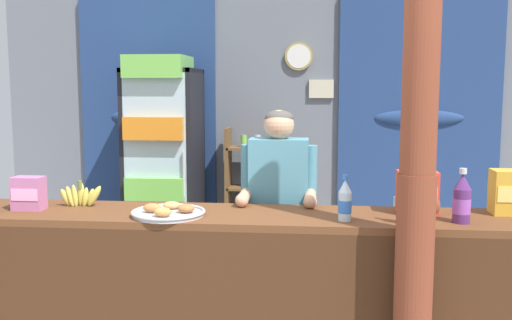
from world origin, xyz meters
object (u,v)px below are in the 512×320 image
at_px(shopkeeper, 279,202).
at_px(banana_bunch, 81,196).
at_px(drink_fridge, 163,153).
at_px(bottle_shelf_rack, 251,192).
at_px(plastic_lawn_chair, 404,237).
at_px(timber_post, 417,185).
at_px(soda_bottle_orange_soda, 407,204).
at_px(pastry_tray, 168,212).
at_px(snack_box_crackers, 417,192).
at_px(soda_bottle_grape_soda, 462,200).
at_px(stall_counter, 258,286).
at_px(soda_bottle_water, 345,201).
at_px(snack_box_choco_powder, 509,192).
at_px(snack_box_wafer, 29,193).

height_order(shopkeeper, banana_bunch, shopkeeper).
bearing_deg(drink_fridge, bottle_shelf_rack, 20.63).
relative_size(plastic_lawn_chair, banana_bunch, 3.17).
bearing_deg(timber_post, soda_bottle_orange_soda, 91.86).
xyz_separation_m(shopkeeper, soda_bottle_orange_soda, (0.70, -0.61, 0.12)).
distance_m(plastic_lawn_chair, pastry_tray, 2.26).
height_order(snack_box_crackers, pastry_tray, snack_box_crackers).
height_order(soda_bottle_orange_soda, pastry_tray, soda_bottle_orange_soda).
distance_m(bottle_shelf_rack, soda_bottle_grape_soda, 2.88).
distance_m(pastry_tray, banana_bunch, 0.62).
distance_m(stall_counter, banana_bunch, 1.19).
relative_size(soda_bottle_grape_soda, soda_bottle_water, 1.16).
height_order(timber_post, snack_box_crackers, timber_post).
bearing_deg(pastry_tray, snack_box_crackers, 8.28).
height_order(stall_counter, soda_bottle_grape_soda, soda_bottle_grape_soda).
bearing_deg(timber_post, bottle_shelf_rack, 111.62).
bearing_deg(drink_fridge, soda_bottle_grape_soda, -45.49).
bearing_deg(soda_bottle_orange_soda, snack_box_crackers, 70.46).
bearing_deg(snack_box_crackers, soda_bottle_grape_soda, -47.87).
height_order(stall_counter, shopkeeper, shopkeeper).
distance_m(soda_bottle_water, banana_bunch, 1.56).
distance_m(timber_post, snack_box_choco_powder, 0.80).
bearing_deg(banana_bunch, soda_bottle_grape_soda, -5.70).
bearing_deg(snack_box_crackers, timber_post, -100.19).
height_order(plastic_lawn_chair, snack_box_crackers, snack_box_crackers).
bearing_deg(bottle_shelf_rack, pastry_tray, -94.25).
distance_m(bottle_shelf_rack, plastic_lawn_chair, 1.62).
bearing_deg(drink_fridge, soda_bottle_water, -54.82).
relative_size(shopkeeper, soda_bottle_grape_soda, 5.39).
height_order(soda_bottle_water, pastry_tray, soda_bottle_water).
relative_size(snack_box_wafer, snack_box_crackers, 0.81).
bearing_deg(stall_counter, plastic_lawn_chair, 57.46).
distance_m(plastic_lawn_chair, banana_bunch, 2.58).
distance_m(shopkeeper, banana_bunch, 1.21).
height_order(drink_fridge, snack_box_crackers, drink_fridge).
relative_size(plastic_lawn_chair, shopkeeper, 0.55).
bearing_deg(soda_bottle_water, drink_fridge, 125.18).
bearing_deg(drink_fridge, soda_bottle_orange_soda, -50.26).
bearing_deg(snack_box_crackers, banana_bunch, 179.94).
xyz_separation_m(snack_box_wafer, pastry_tray, (0.84, -0.07, -0.08)).
height_order(drink_fridge, soda_bottle_water, drink_fridge).
bearing_deg(soda_bottle_water, plastic_lawn_chair, 70.82).
height_order(bottle_shelf_rack, snack_box_crackers, bottle_shelf_rack).
height_order(stall_counter, timber_post, timber_post).
bearing_deg(snack_box_choco_powder, soda_bottle_orange_soda, -153.46).
height_order(bottle_shelf_rack, soda_bottle_grape_soda, bottle_shelf_rack).
xyz_separation_m(timber_post, plastic_lawn_chair, (0.24, 1.88, -0.74)).
xyz_separation_m(soda_bottle_grape_soda, snack_box_crackers, (-0.19, 0.21, -0.00)).
xyz_separation_m(plastic_lawn_chair, soda_bottle_grape_soda, (0.04, -1.60, 0.62)).
xyz_separation_m(drink_fridge, shopkeeper, (1.17, -1.65, -0.11)).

